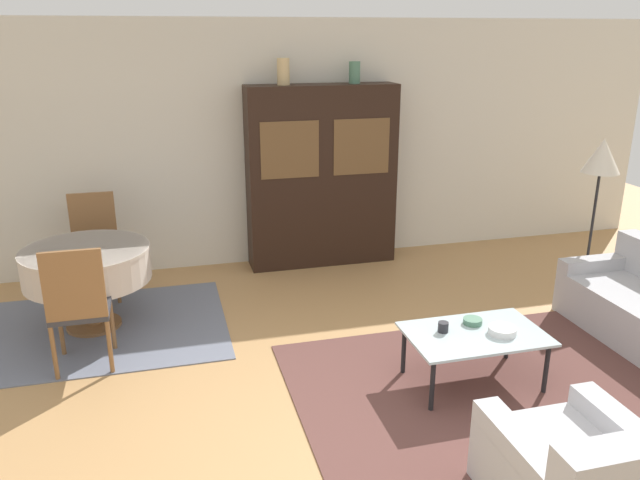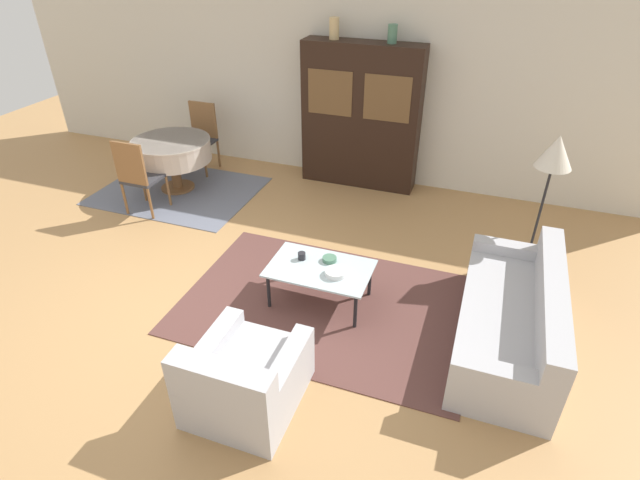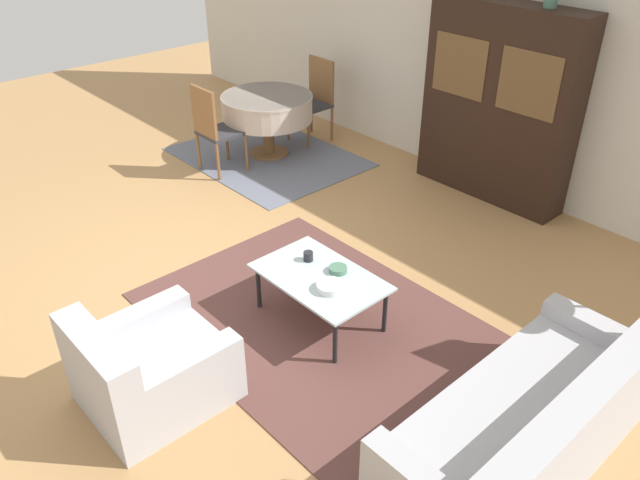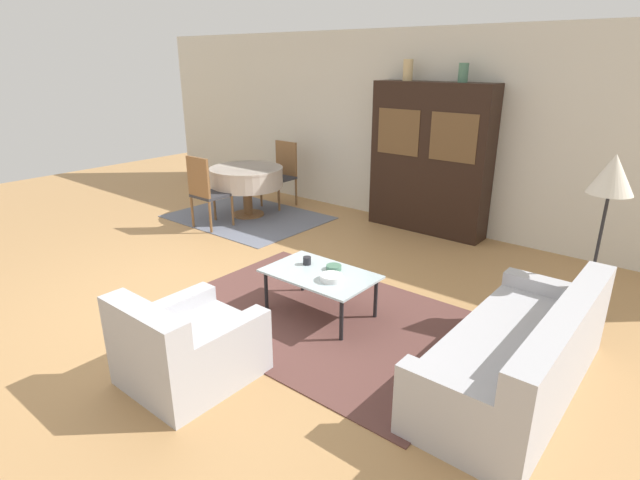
% 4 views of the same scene
% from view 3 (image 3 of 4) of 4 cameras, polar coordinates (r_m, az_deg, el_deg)
% --- Properties ---
extents(ground_plane, '(14.00, 14.00, 0.00)m').
position_cam_3_polar(ground_plane, '(5.61, -12.03, -3.78)').
color(ground_plane, tan).
extents(wall_back, '(10.00, 0.06, 2.70)m').
position_cam_3_polar(wall_back, '(7.31, 12.53, 16.35)').
color(wall_back, beige).
rests_on(wall_back, ground_plane).
extents(area_rug, '(2.92, 1.98, 0.01)m').
position_cam_3_polar(area_rug, '(5.00, 0.28, -7.84)').
color(area_rug, brown).
rests_on(area_rug, ground_plane).
extents(dining_rug, '(2.22, 1.70, 0.01)m').
position_cam_3_polar(dining_rug, '(7.85, -4.79, 7.59)').
color(dining_rug, slate).
rests_on(dining_rug, ground_plane).
extents(couch, '(0.82, 1.98, 0.75)m').
position_cam_3_polar(couch, '(4.10, 18.68, -15.80)').
color(couch, '#B2B2B7').
rests_on(couch, ground_plane).
extents(armchair, '(0.81, 0.91, 0.72)m').
position_cam_3_polar(armchair, '(4.39, -15.43, -11.41)').
color(armchair, '#B2B2B7').
rests_on(armchair, ground_plane).
extents(coffee_table, '(1.03, 0.65, 0.41)m').
position_cam_3_polar(coffee_table, '(4.84, 0.00, -3.66)').
color(coffee_table, black).
rests_on(coffee_table, area_rug).
extents(display_cabinet, '(1.66, 0.39, 2.02)m').
position_cam_3_polar(display_cabinet, '(6.82, 16.01, 11.81)').
color(display_cabinet, black).
rests_on(display_cabinet, ground_plane).
extents(dining_table, '(1.10, 1.10, 0.75)m').
position_cam_3_polar(dining_table, '(7.72, -4.85, 11.92)').
color(dining_table, brown).
rests_on(dining_table, dining_rug).
extents(dining_chair_near, '(0.44, 0.44, 1.03)m').
position_cam_3_polar(dining_chair_near, '(7.31, -9.72, 10.26)').
color(dining_chair_near, brown).
rests_on(dining_chair_near, dining_rug).
extents(dining_chair_far, '(0.44, 0.44, 1.03)m').
position_cam_3_polar(dining_chair_far, '(8.19, -0.44, 13.04)').
color(dining_chair_far, brown).
rests_on(dining_chair_far, dining_rug).
extents(cup, '(0.08, 0.08, 0.08)m').
position_cam_3_polar(cup, '(4.98, -1.08, -1.49)').
color(cup, '#232328').
rests_on(cup, coffee_table).
extents(bowl, '(0.21, 0.21, 0.05)m').
position_cam_3_polar(bowl, '(4.66, 0.94, -4.29)').
color(bowl, white).
rests_on(bowl, coffee_table).
extents(bowl_small, '(0.14, 0.14, 0.04)m').
position_cam_3_polar(bowl_small, '(4.86, 1.65, -2.70)').
color(bowl_small, '#4C7A60').
rests_on(bowl_small, coffee_table).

